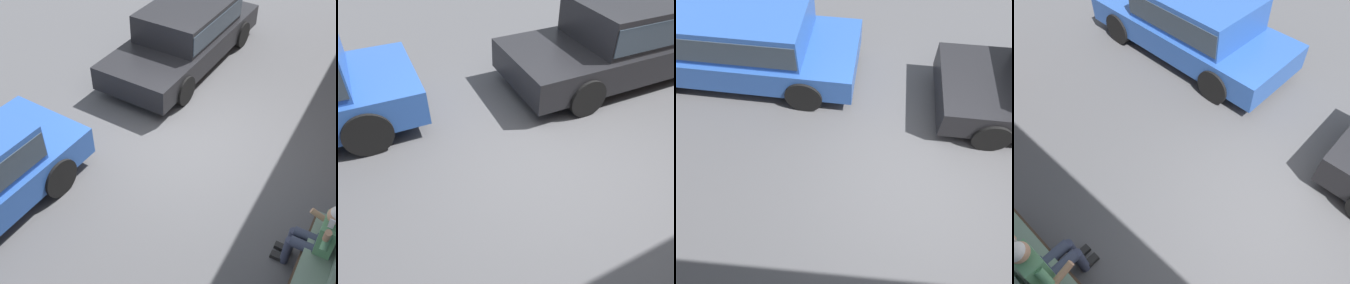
% 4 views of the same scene
% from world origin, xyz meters
% --- Properties ---
extents(ground_plane, '(60.00, 60.00, 0.00)m').
position_xyz_m(ground_plane, '(0.00, 0.00, 0.00)').
color(ground_plane, '#424244').
extents(bench, '(1.95, 0.55, 1.01)m').
position_xyz_m(bench, '(1.96, 2.90, 0.58)').
color(bench, '#332319').
rests_on(bench, ground_plane).
extents(person_on_phone, '(0.73, 0.74, 1.34)m').
position_xyz_m(person_on_phone, '(1.58, 2.67, 0.71)').
color(person_on_phone, '#2D3347').
rests_on(person_on_phone, ground_plane).
extents(parked_car_near, '(4.67, 1.97, 1.39)m').
position_xyz_m(parked_car_near, '(-2.53, -1.53, 0.76)').
color(parked_car_near, black).
rests_on(parked_car_near, ground_plane).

